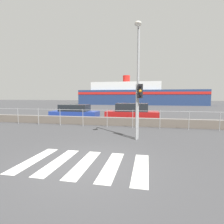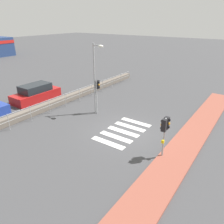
{
  "view_description": "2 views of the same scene",
  "coord_description": "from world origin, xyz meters",
  "views": [
    {
      "loc": [
        1.87,
        -5.14,
        2.17
      ],
      "look_at": [
        0.4,
        2.0,
        1.5
      ],
      "focal_mm": 28.0,
      "sensor_mm": 36.0,
      "label": 1
    },
    {
      "loc": [
        -11.44,
        -6.99,
        7.22
      ],
      "look_at": [
        -0.02,
        1.0,
        1.2
      ],
      "focal_mm": 35.0,
      "sensor_mm": 36.0,
      "label": 2
    }
  ],
  "objects": [
    {
      "name": "seawall",
      "position": [
        0.0,
        7.47,
        0.29
      ],
      "size": [
        25.74,
        0.55,
        0.58
      ],
      "color": "#6B6056",
      "rests_on": "ground_plane"
    },
    {
      "name": "traffic_light_far",
      "position": [
        1.44,
        3.44,
        2.02
      ],
      "size": [
        0.34,
        0.32,
        2.75
      ],
      "color": "#9EA0A3",
      "rests_on": "ground_plane"
    },
    {
      "name": "sidewalk_brick",
      "position": [
        0.0,
        -4.1,
        0.06
      ],
      "size": [
        24.0,
        1.8,
        0.12
      ],
      "color": "#934C3D",
      "rests_on": "ground_plane"
    },
    {
      "name": "ground_plane",
      "position": [
        0.0,
        0.0,
        0.0
      ],
      "size": [
        160.0,
        160.0,
        0.0
      ],
      "primitive_type": "plane",
      "color": "#424244"
    },
    {
      "name": "streetlamp",
      "position": [
        1.38,
        3.48,
        3.47
      ],
      "size": [
        0.32,
        0.95,
        5.56
      ],
      "color": "#9EA0A3",
      "rests_on": "ground_plane"
    },
    {
      "name": "harbor_fence",
      "position": [
        0.0,
        6.6,
        0.81
      ],
      "size": [
        23.2,
        0.04,
        1.24
      ],
      "color": "#9EA0A3",
      "rests_on": "ground_plane"
    },
    {
      "name": "parked_car_red",
      "position": [
        0.53,
        10.18,
        0.65
      ],
      "size": [
        4.56,
        1.88,
        1.53
      ],
      "color": "#B21919",
      "rests_on": "ground_plane"
    },
    {
      "name": "crosswalk",
      "position": [
        -0.1,
        0.0,
        0.0
      ],
      "size": [
        4.05,
        2.4,
        0.01
      ],
      "color": "silver",
      "rests_on": "ground_plane"
    },
    {
      "name": "traffic_light_near",
      "position": [
        -1.38,
        -3.39,
        1.87
      ],
      "size": [
        0.58,
        0.41,
        2.41
      ],
      "color": "#9EA0A3",
      "rests_on": "ground_plane"
    }
  ]
}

